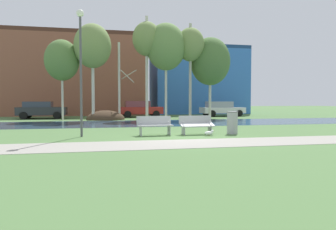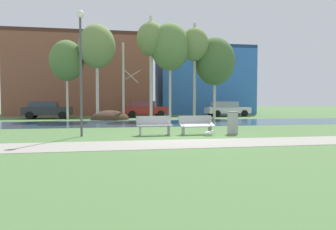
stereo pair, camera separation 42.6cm
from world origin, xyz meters
The scene contains 21 objects.
ground_plane centered at (0.00, 10.00, 0.00)m, with size 120.00×120.00×0.00m, color #4C703D.
paved_path_strip centered at (0.00, -1.95, 0.01)m, with size 60.00×2.32×0.01m, color gray.
river_band centered at (0.00, 8.62, 0.00)m, with size 80.00×6.37×0.01m, color #284256.
soil_mound centered at (-3.09, 13.40, 0.00)m, with size 3.15×2.73×1.54m, color #423021.
bench_left centered at (-0.99, 1.01, 0.47)m, with size 1.63×0.65×0.87m.
bench_right centered at (0.98, 1.01, 0.47)m, with size 1.63×0.65×0.87m.
trash_bin centered at (2.70, 0.85, 0.55)m, with size 0.53×0.53×1.06m.
seagull centered at (1.36, 0.30, 0.13)m, with size 0.47×0.17×0.27m.
streetlamp centered at (-4.20, 1.12, 3.64)m, with size 0.32×0.32×5.48m.
birch_far_left centered at (-6.48, 13.42, 4.80)m, with size 2.73×2.73×6.45m.
birch_left centered at (-4.06, 12.89, 5.90)m, with size 2.94×2.94×7.70m.
birch_center_left centered at (-1.91, 13.27, 3.22)m, with size 1.53×2.66×6.37m.
birch_center centered at (0.38, 13.51, 6.71)m, with size 2.41×2.41×8.70m.
birch_center_right centered at (2.04, 13.48, 6.16)m, with size 3.36×3.36×8.19m.
birch_right centered at (4.18, 13.38, 6.36)m, with size 2.42×2.42×8.24m.
birch_far_right centered at (6.22, 14.01, 5.09)m, with size 3.57×3.57×7.25m.
parked_van_nearest_dark centered at (-8.55, 15.88, 0.79)m, with size 4.06×2.16×1.49m.
parked_sedan_second_red centered at (0.15, 16.64, 0.80)m, with size 4.05×2.02×1.53m.
parked_hatch_third_white centered at (8.35, 16.66, 0.78)m, with size 4.29×2.16×1.48m.
building_brick_low centered at (-6.13, 24.64, 4.39)m, with size 14.91×9.77×8.77m.
building_blue_store centered at (8.23, 24.32, 4.03)m, with size 11.18×6.27×8.06m.
Camera 1 is at (-3.26, -12.89, 1.58)m, focal length 33.33 mm.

